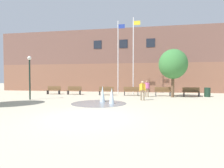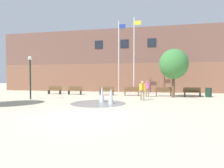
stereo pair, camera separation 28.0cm
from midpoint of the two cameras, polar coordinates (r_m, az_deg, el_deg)
The scene contains 16 objects.
ground_plane at distance 8.30m, azimuth -7.67°, elevation -10.67°, with size 100.00×100.00×0.00m, color #BCB299.
library_building at distance 26.26m, azimuth 5.17°, elevation 7.13°, with size 36.00×6.05×8.45m.
splash_fountain at distance 12.89m, azimuth -2.02°, elevation -4.19°, with size 3.96×3.96×1.24m.
park_bench_far_left at distance 21.03m, azimuth -17.83°, elevation -1.84°, with size 1.60×0.44×0.91m.
park_bench_left_of_flagpoles at distance 19.97m, azimuth -11.60°, elevation -1.98°, with size 1.60×0.44×0.91m.
park_bench_center at distance 18.79m, azimuth -1.32°, elevation -2.18°, with size 1.60×0.44×0.91m.
park_bench_under_right_flagpole at distance 18.44m, azimuth 6.89°, elevation -2.27°, with size 1.60×0.44×0.91m.
park_bench_near_trashcan at distance 18.45m, azimuth 16.87°, elevation -2.34°, with size 1.60×0.44×0.91m.
park_bench_far_right at distance 18.85m, azimuth 25.11°, elevation -2.34°, with size 1.60×0.44×0.91m.
adult_in_red at distance 17.15m, azimuth 11.89°, elevation -1.08°, with size 0.50×0.39×1.59m.
adult_watching at distance 14.42m, azimuth 10.41°, elevation -1.62°, with size 0.50×0.39×1.59m.
flagpole_left at distance 19.94m, azimuth 2.70°, elevation 9.26°, with size 0.80×0.10×8.25m.
flagpole_right at distance 19.79m, azimuth 7.68°, elevation 9.73°, with size 0.80×0.10×8.54m.
lamp_post_left_lane at distance 16.36m, azimuth -24.72°, elevation 3.85°, with size 0.32×0.32×3.67m.
trash_can at distance 19.30m, azimuth 29.35°, elevation -2.40°, with size 0.56×0.56×0.90m, color #193323.
street_tree_near_building at distance 17.62m, azimuth 19.90°, elevation 6.13°, with size 2.67×2.67×4.58m.
Camera 2 is at (2.71, -7.66, 1.79)m, focal length 28.00 mm.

